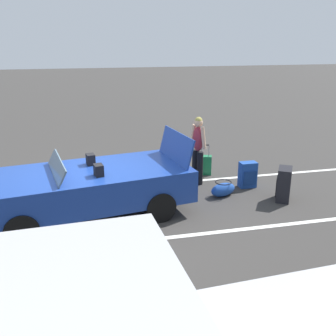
{
  "coord_description": "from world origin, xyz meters",
  "views": [
    {
      "loc": [
        0.02,
        7.39,
        3.43
      ],
      "look_at": [
        -1.76,
        -0.37,
        0.75
      ],
      "focal_mm": 41.72,
      "sensor_mm": 36.0,
      "label": 1
    }
  ],
  "objects_px": {
    "suitcase_medium_bright": "(248,175)",
    "traveler_person": "(198,147)",
    "suitcase_small_carryon": "(205,165)",
    "convertible_car": "(75,189)",
    "suitcase_large_black": "(284,184)",
    "duffel_bag": "(223,189)"
  },
  "relations": [
    {
      "from": "suitcase_medium_bright",
      "to": "suitcase_small_carryon",
      "type": "relative_size",
      "value": 0.75
    },
    {
      "from": "suitcase_large_black",
      "to": "suitcase_medium_bright",
      "type": "distance_m",
      "value": 1.01
    },
    {
      "from": "convertible_car",
      "to": "suitcase_medium_bright",
      "type": "xyz_separation_m",
      "value": [
        -3.99,
        -0.76,
        -0.28
      ]
    },
    {
      "from": "duffel_bag",
      "to": "traveler_person",
      "type": "relative_size",
      "value": 0.43
    },
    {
      "from": "suitcase_large_black",
      "to": "suitcase_small_carryon",
      "type": "height_order",
      "value": "suitcase_small_carryon"
    },
    {
      "from": "suitcase_medium_bright",
      "to": "duffel_bag",
      "type": "distance_m",
      "value": 0.87
    },
    {
      "from": "suitcase_medium_bright",
      "to": "suitcase_small_carryon",
      "type": "xyz_separation_m",
      "value": [
        0.71,
        -1.11,
        -0.05
      ]
    },
    {
      "from": "suitcase_large_black",
      "to": "suitcase_medium_bright",
      "type": "relative_size",
      "value": 1.19
    },
    {
      "from": "suitcase_medium_bright",
      "to": "suitcase_small_carryon",
      "type": "distance_m",
      "value": 1.32
    },
    {
      "from": "suitcase_large_black",
      "to": "duffel_bag",
      "type": "relative_size",
      "value": 1.05
    },
    {
      "from": "duffel_bag",
      "to": "convertible_car",
      "type": "bearing_deg",
      "value": 6.41
    },
    {
      "from": "suitcase_medium_bright",
      "to": "traveler_person",
      "type": "xyz_separation_m",
      "value": [
        1.09,
        -0.53,
        0.62
      ]
    },
    {
      "from": "suitcase_medium_bright",
      "to": "traveler_person",
      "type": "relative_size",
      "value": 0.38
    },
    {
      "from": "convertible_car",
      "to": "suitcase_small_carryon",
      "type": "distance_m",
      "value": 3.79
    },
    {
      "from": "convertible_car",
      "to": "traveler_person",
      "type": "height_order",
      "value": "traveler_person"
    },
    {
      "from": "convertible_car",
      "to": "duffel_bag",
      "type": "xyz_separation_m",
      "value": [
        -3.23,
        -0.36,
        -0.43
      ]
    },
    {
      "from": "suitcase_medium_bright",
      "to": "convertible_car",
      "type": "bearing_deg",
      "value": -80.14
    },
    {
      "from": "suitcase_large_black",
      "to": "traveler_person",
      "type": "bearing_deg",
      "value": -11.5
    },
    {
      "from": "suitcase_small_carryon",
      "to": "duffel_bag",
      "type": "relative_size",
      "value": 1.17
    },
    {
      "from": "suitcase_small_carryon",
      "to": "duffel_bag",
      "type": "xyz_separation_m",
      "value": [
        0.06,
        1.5,
        -0.1
      ]
    },
    {
      "from": "traveler_person",
      "to": "suitcase_large_black",
      "type": "bearing_deg",
      "value": 117.54
    },
    {
      "from": "convertible_car",
      "to": "traveler_person",
      "type": "relative_size",
      "value": 2.64
    }
  ]
}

